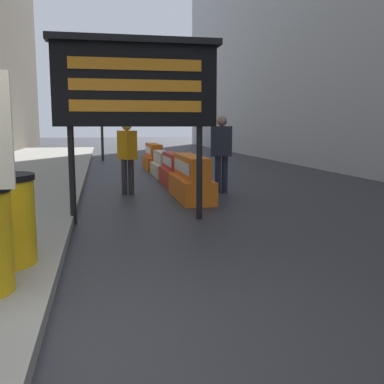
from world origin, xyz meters
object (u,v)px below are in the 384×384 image
object	(u,v)px
jersey_barrier_cream	(162,165)
traffic_light_near_curb	(101,88)
message_board	(136,85)
pedestrian_passerby	(222,148)
traffic_light_far_side	(212,108)
pedestrian_worker	(127,151)
jersey_barrier_orange_near	(191,180)
traffic_cone_near	(154,154)
jersey_barrier_orange_far	(154,158)
jersey_barrier_red_striped	(173,171)
traffic_cone_mid	(202,170)
barrel_drum_middle	(0,220)

from	to	relation	value
jersey_barrier_cream	traffic_light_near_curb	world-z (taller)	traffic_light_near_curb
message_board	pedestrian_passerby	world-z (taller)	message_board
message_board	traffic_light_far_side	world-z (taller)	traffic_light_far_side
pedestrian_passerby	traffic_light_far_side	bearing A→B (deg)	-89.29
traffic_light_near_curb	pedestrian_worker	xyz separation A→B (m)	(0.51, -10.31, -2.23)
jersey_barrier_orange_near	jersey_barrier_cream	xyz separation A→B (m)	(0.00, 4.54, -0.07)
jersey_barrier_cream	traffic_cone_near	size ratio (longest dim) A/B	3.01
traffic_cone_near	traffic_light_far_side	world-z (taller)	traffic_light_far_side
jersey_barrier_orange_far	jersey_barrier_red_striped	bearing A→B (deg)	-90.00
jersey_barrier_red_striped	traffic_cone_mid	size ratio (longest dim) A/B	2.67
jersey_barrier_orange_far	traffic_light_far_side	size ratio (longest dim) A/B	0.64
barrel_drum_middle	traffic_light_far_side	xyz separation A→B (m)	(6.63, 17.67, 1.87)
traffic_light_far_side	pedestrian_passerby	bearing A→B (deg)	-103.02
jersey_barrier_orange_far	pedestrian_worker	bearing A→B (deg)	-102.11
jersey_barrier_red_striped	traffic_cone_mid	world-z (taller)	jersey_barrier_red_striped
jersey_barrier_red_striped	traffic_cone_mid	distance (m)	1.06
message_board	traffic_light_far_side	bearing A→B (deg)	71.67
traffic_cone_mid	pedestrian_passerby	bearing A→B (deg)	-90.95
jersey_barrier_orange_far	traffic_cone_mid	bearing A→B (deg)	-77.09
jersey_barrier_red_striped	jersey_barrier_cream	distance (m)	2.16
traffic_cone_near	pedestrian_worker	size ratio (longest dim) A/B	0.39
jersey_barrier_orange_near	barrel_drum_middle	bearing A→B (deg)	-122.46
barrel_drum_middle	jersey_barrier_orange_far	xyz separation A→B (m)	(2.90, 11.45, -0.20)
traffic_cone_mid	jersey_barrier_orange_far	bearing A→B (deg)	102.91
traffic_light_far_side	jersey_barrier_cream	bearing A→B (deg)	-113.52
traffic_cone_near	pedestrian_passerby	distance (m)	9.58
barrel_drum_middle	pedestrian_worker	size ratio (longest dim) A/B	0.56
jersey_barrier_orange_near	message_board	bearing A→B (deg)	-122.06
traffic_cone_near	pedestrian_passerby	size ratio (longest dim) A/B	0.37
jersey_barrier_cream	jersey_barrier_orange_far	xyz separation A→B (m)	(-0.00, 2.36, 0.06)
message_board	jersey_barrier_orange_far	world-z (taller)	message_board
jersey_barrier_orange_far	traffic_light_near_curb	xyz separation A→B (m)	(-1.80, 4.32, 2.82)
jersey_barrier_orange_far	traffic_cone_mid	size ratio (longest dim) A/B	3.12
jersey_barrier_orange_far	traffic_light_far_side	bearing A→B (deg)	59.01
barrel_drum_middle	jersey_barrier_red_striped	distance (m)	7.52
message_board	jersey_barrier_cream	size ratio (longest dim) A/B	1.47
message_board	traffic_light_near_curb	distance (m)	13.33
traffic_light_near_curb	barrel_drum_middle	bearing A→B (deg)	-93.98
jersey_barrier_red_striped	traffic_cone_near	world-z (taller)	jersey_barrier_red_striped
traffic_light_far_side	message_board	bearing A→B (deg)	-108.33
jersey_barrier_cream	traffic_cone_near	xyz separation A→B (m)	(0.41, 5.74, -0.02)
barrel_drum_middle	traffic_light_near_curb	bearing A→B (deg)	86.02
jersey_barrier_cream	traffic_light_far_side	xyz separation A→B (m)	(3.74, 8.59, 2.14)
pedestrian_passerby	jersey_barrier_red_striped	bearing A→B (deg)	-48.27
message_board	traffic_cone_mid	size ratio (longest dim) A/B	4.17
jersey_barrier_orange_near	pedestrian_worker	world-z (taller)	pedestrian_worker
traffic_light_near_curb	pedestrian_worker	distance (m)	10.56
jersey_barrier_red_striped	jersey_barrier_cream	bearing A→B (deg)	90.00
traffic_cone_mid	pedestrian_worker	distance (m)	3.05
traffic_cone_near	pedestrian_passerby	bearing A→B (deg)	-87.20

